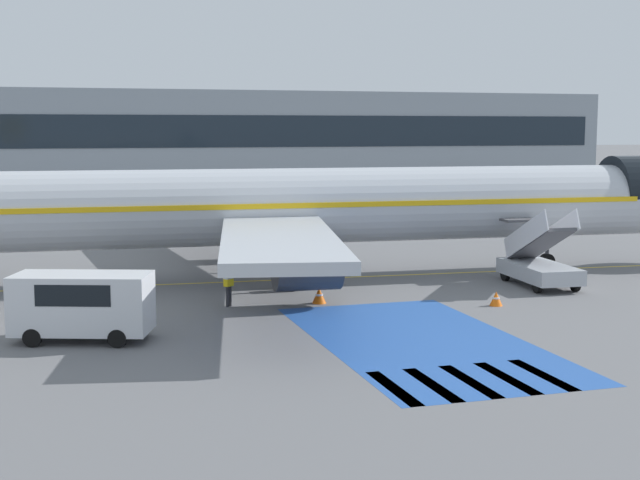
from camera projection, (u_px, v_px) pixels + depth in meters
The scene contains 17 objects.
ground_plane at pixel (288, 277), 44.27m from camera, with size 600.00×600.00×0.00m, color slate.
apron_leadline_yellow at pixel (312, 279), 43.87m from camera, with size 0.20×80.08×0.01m, color gold.
apron_stand_patch_blue at pixel (421, 341), 30.99m from camera, with size 6.95×13.57×0.01m, color #2856A8.
apron_walkway_bar_0 at pixel (394, 388), 25.40m from camera, with size 0.44×3.60×0.01m, color silver.
apron_walkway_bar_1 at pixel (432, 385), 25.74m from camera, with size 0.44×3.60×0.01m, color silver.
apron_walkway_bar_2 at pixel (470, 381), 26.08m from camera, with size 0.44×3.60×0.01m, color silver.
apron_walkway_bar_3 at pixel (507, 378), 26.43m from camera, with size 0.44×3.60×0.01m, color silver.
apron_walkway_bar_4 at pixel (542, 375), 26.77m from camera, with size 0.44×3.60×0.01m, color silver.
airliner at pixel (300, 207), 43.28m from camera, with size 45.77×32.15×10.17m.
boarding_stairs_forward at pixel (539, 266), 41.78m from camera, with size 2.48×5.34×3.80m.
fuel_tanker at pixel (105, 209), 62.52m from camera, with size 9.81×3.12×3.44m.
service_van_1 at pixel (82, 301), 30.89m from camera, with size 5.11×3.47×2.36m.
ground_crew_0 at pixel (79, 286), 36.58m from camera, with size 0.45×0.26×1.61m.
ground_crew_1 at pixel (229, 282), 36.87m from camera, with size 0.48×0.46×1.79m.
traffic_cone_0 at pixel (496, 299), 37.16m from camera, with size 0.54×0.54×0.60m.
traffic_cone_1 at pixel (319, 295), 37.69m from camera, with size 0.60×0.60×0.67m.
terminal_building at pixel (242, 135), 129.22m from camera, with size 110.86×12.10×12.61m.
Camera 1 is at (-11.07, -42.29, 7.37)m, focal length 50.00 mm.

